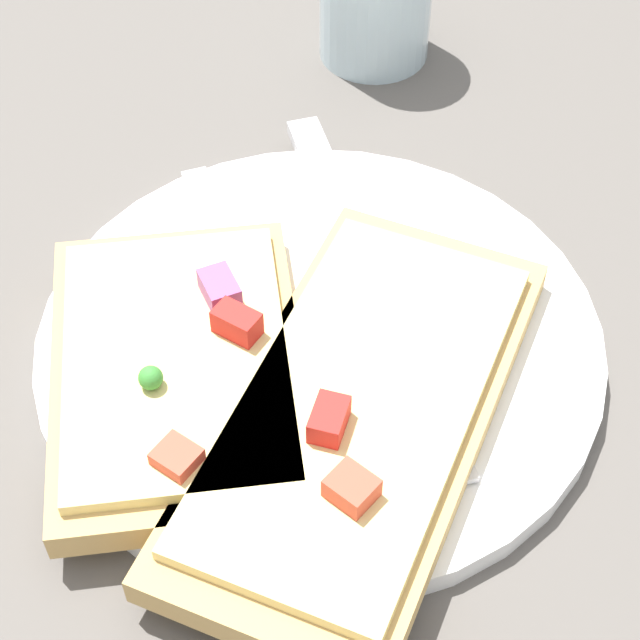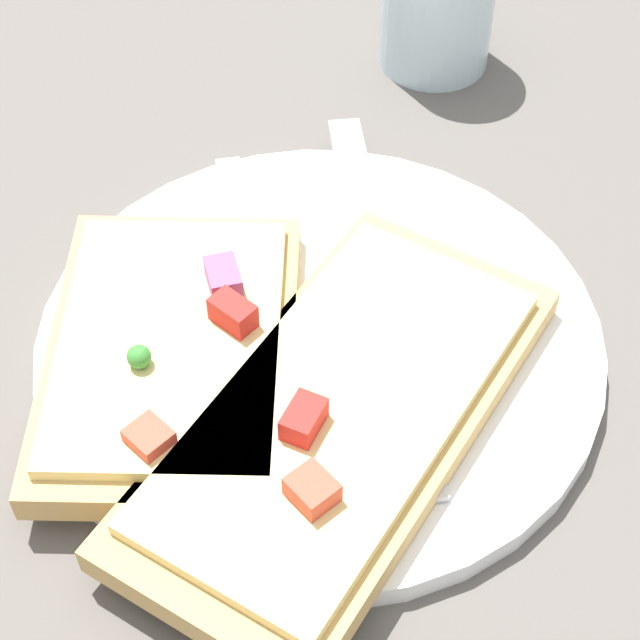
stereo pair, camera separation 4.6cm
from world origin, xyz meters
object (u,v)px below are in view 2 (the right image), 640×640
(pizza_slice_main, at_px, (341,417))
(pizza_slice_corner, at_px, (173,353))
(knife, at_px, (372,256))
(plate, at_px, (320,343))
(fork, at_px, (259,337))

(pizza_slice_main, xyz_separation_m, pizza_slice_corner, (-0.05, -0.06, 0.00))
(knife, height_order, pizza_slice_corner, pizza_slice_corner)
(plate, relative_size, fork, 1.18)
(knife, distance_m, pizza_slice_main, 0.10)
(plate, distance_m, knife, 0.05)
(fork, bearing_deg, pizza_slice_corner, -76.85)
(pizza_slice_main, bearing_deg, fork, 67.86)
(fork, height_order, knife, knife)
(knife, relative_size, pizza_slice_main, 1.04)
(pizza_slice_main, bearing_deg, plate, 40.88)
(fork, relative_size, pizza_slice_main, 0.96)
(plate, height_order, fork, fork)
(plate, relative_size, pizza_slice_main, 1.13)
(fork, height_order, pizza_slice_main, pizza_slice_main)
(fork, xyz_separation_m, knife, (-0.03, 0.06, 0.00))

